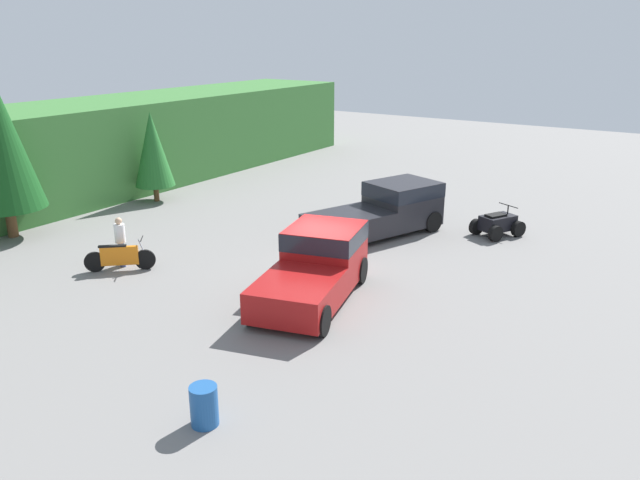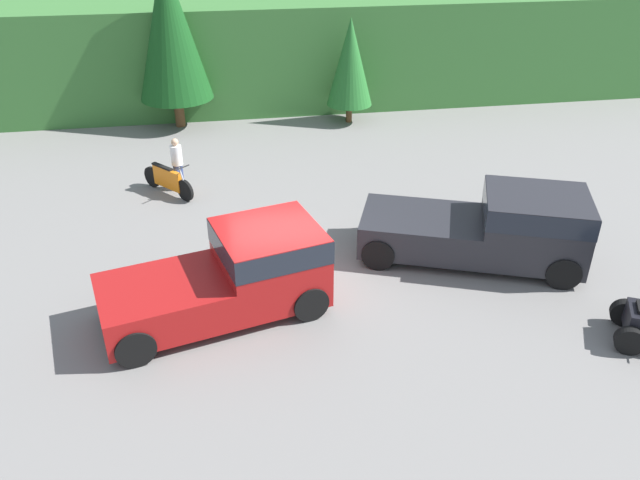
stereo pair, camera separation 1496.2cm
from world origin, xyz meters
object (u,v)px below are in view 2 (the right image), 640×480
at_px(dirt_bike, 168,180).
at_px(rider_person, 177,162).
at_px(pickup_truck_red, 236,272).
at_px(pickup_truck_second, 495,225).

relative_size(dirt_bike, rider_person, 1.05).
distance_m(pickup_truck_red, dirt_bike, 7.01).
distance_m(pickup_truck_red, rider_person, 7.20).
bearing_deg(rider_person, pickup_truck_second, 0.67).
xyz_separation_m(pickup_truck_red, dirt_bike, (-1.87, 6.73, -0.56)).
bearing_deg(pickup_truck_red, pickup_truck_second, -4.71).
height_order(pickup_truck_red, pickup_truck_second, same).
bearing_deg(pickup_truck_second, pickup_truck_red, -149.67).
height_order(pickup_truck_second, dirt_bike, pickup_truck_second).
bearing_deg(dirt_bike, pickup_truck_red, -25.75).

